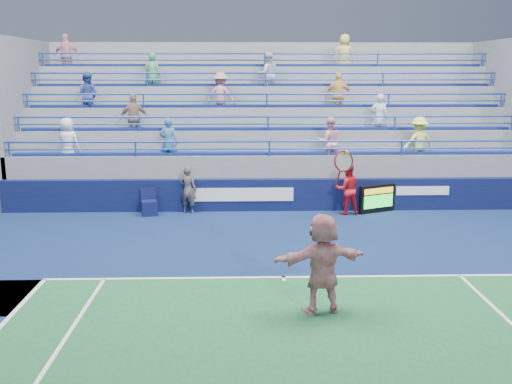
{
  "coord_description": "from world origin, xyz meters",
  "views": [
    {
      "loc": [
        -0.97,
        -12.4,
        4.66
      ],
      "look_at": [
        -0.57,
        2.5,
        1.5
      ],
      "focal_mm": 40.0,
      "sensor_mm": 36.0,
      "label": 1
    }
  ],
  "objects_px": {
    "judge_chair": "(149,207)",
    "tennis_player": "(322,263)",
    "line_judge": "(188,190)",
    "ball_girl": "(347,189)",
    "serve_speed_board": "(377,199)"
  },
  "relations": [
    {
      "from": "serve_speed_board",
      "to": "tennis_player",
      "type": "xyz_separation_m",
      "value": [
        -2.99,
        -8.02,
        0.53
      ]
    },
    {
      "from": "serve_speed_board",
      "to": "tennis_player",
      "type": "relative_size",
      "value": 0.41
    },
    {
      "from": "judge_chair",
      "to": "tennis_player",
      "type": "bearing_deg",
      "value": -59.68
    },
    {
      "from": "tennis_player",
      "to": "ball_girl",
      "type": "bearing_deg",
      "value": 76.11
    },
    {
      "from": "tennis_player",
      "to": "judge_chair",
      "type": "bearing_deg",
      "value": 120.32
    },
    {
      "from": "tennis_player",
      "to": "line_judge",
      "type": "distance_m",
      "value": 8.79
    },
    {
      "from": "serve_speed_board",
      "to": "judge_chair",
      "type": "relative_size",
      "value": 1.49
    },
    {
      "from": "tennis_player",
      "to": "line_judge",
      "type": "relative_size",
      "value": 2.02
    },
    {
      "from": "judge_chair",
      "to": "line_judge",
      "type": "distance_m",
      "value": 1.39
    },
    {
      "from": "serve_speed_board",
      "to": "judge_chair",
      "type": "xyz_separation_m",
      "value": [
        -7.59,
        -0.17,
        -0.19
      ]
    },
    {
      "from": "line_judge",
      "to": "ball_girl",
      "type": "xyz_separation_m",
      "value": [
        5.27,
        -0.31,
        0.05
      ]
    },
    {
      "from": "judge_chair",
      "to": "tennis_player",
      "type": "height_order",
      "value": "tennis_player"
    },
    {
      "from": "serve_speed_board",
      "to": "line_judge",
      "type": "height_order",
      "value": "line_judge"
    },
    {
      "from": "judge_chair",
      "to": "line_judge",
      "type": "height_order",
      "value": "line_judge"
    },
    {
      "from": "line_judge",
      "to": "ball_girl",
      "type": "distance_m",
      "value": 5.28
    }
  ]
}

